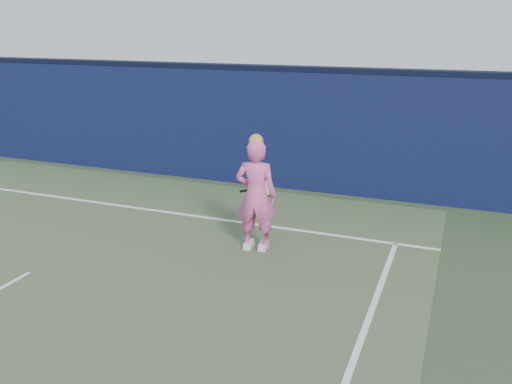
% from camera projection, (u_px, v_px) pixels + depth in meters
% --- Properties ---
extents(backstop_wall, '(24.00, 0.40, 2.50)m').
position_uv_depth(backstop_wall, '(200.00, 124.00, 12.34)').
color(backstop_wall, '#0C1238').
rests_on(backstop_wall, ground).
extents(wall_cap, '(24.00, 0.42, 0.10)m').
position_uv_depth(wall_cap, '(198.00, 66.00, 11.95)').
color(wall_cap, black).
rests_on(wall_cap, backstop_wall).
extents(player, '(0.70, 0.51, 1.86)m').
position_uv_depth(player, '(256.00, 195.00, 8.42)').
color(player, '#E75AA5').
rests_on(player, ground).
extents(racket, '(0.63, 0.15, 0.34)m').
position_uv_depth(racket, '(262.00, 188.00, 8.79)').
color(racket, black).
rests_on(racket, ground).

